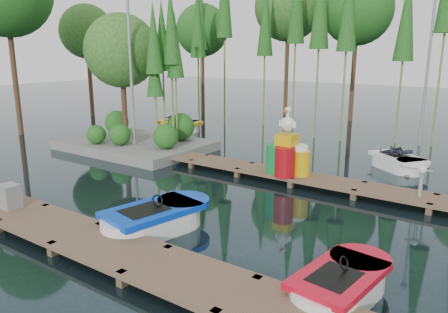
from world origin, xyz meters
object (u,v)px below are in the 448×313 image
Objects in this scene: island at (132,75)px; boat_red at (340,286)px; drum_cluster at (286,155)px; utility_cabinet at (9,196)px; yellow_barrel at (301,163)px; boat_yellow_far at (179,126)px; boat_blue at (155,220)px.

island is 13.87m from boat_red.
boat_red is 6.84m from drum_cluster.
boat_red is 8.40m from utility_cabinet.
island is 8.33m from drum_cluster.
boat_yellow_far is at bearing 152.36° from yellow_barrel.
boat_yellow_far is (-12.96, 10.69, 0.04)m from boat_red.
utility_cabinet is (4.67, -11.97, 0.33)m from boat_yellow_far.
island reaches higher than boat_blue.
drum_cluster is at bearing -161.18° from yellow_barrel.
boat_yellow_far is 12.86m from utility_cabinet.
yellow_barrel reaches higher than utility_cabinet.
boat_blue is (7.19, -6.24, -2.90)m from island.
island is 2.60× the size of boat_red.
utility_cabinet reaches higher than boat_blue.
yellow_barrel is at bearing 88.62° from boat_blue.
boat_blue is at bearing -98.36° from drum_cluster.
boat_red is 3.22× the size of yellow_barrel.
boat_blue is 1.19× the size of boat_red.
drum_cluster reaches higher than boat_blue.
utility_cabinet is (3.60, -7.79, -2.58)m from island.
boat_red is at bearing -54.75° from drum_cluster.
boat_yellow_far is 10.73m from yellow_barrel.
utility_cabinet is at bearing -145.10° from boat_blue.
boat_yellow_far reaches higher than boat_red.
boat_yellow_far is at bearing 139.87° from boat_blue.
boat_blue is 1.41× the size of drum_cluster.
boat_yellow_far is at bearing 147.32° from boat_red.
boat_red is at bearing -28.68° from island.
drum_cluster is at bearing -18.89° from boat_yellow_far.
yellow_barrel is at bearing 18.82° from drum_cluster.
boat_blue is at bearing -40.94° from island.
yellow_barrel reaches higher than boat_blue.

